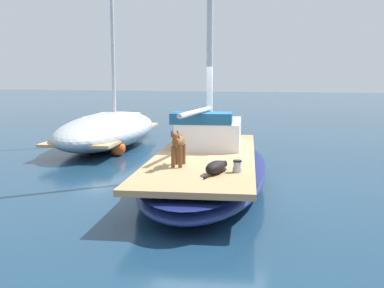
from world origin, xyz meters
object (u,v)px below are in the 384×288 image
dog_black (216,167)px  sailboat_main (206,169)px  mooring_buoy (118,148)px  deck_winch (237,167)px  moored_boat_port_side (108,129)px  dog_brown (178,143)px

dog_black → sailboat_main: bearing=110.2°
sailboat_main → mooring_buoy: (-3.36, 2.69, -0.12)m
dog_black → deck_winch: size_ratio=4.54×
mooring_buoy → deck_winch: bearing=-45.0°
moored_boat_port_side → mooring_buoy: moored_boat_port_side is taller
sailboat_main → dog_brown: dog_brown is taller
dog_brown → deck_winch: bearing=-10.4°
sailboat_main → deck_winch: size_ratio=35.97×
deck_winch → sailboat_main: bearing=121.1°
sailboat_main → dog_black: size_ratio=7.93×
deck_winch → moored_boat_port_side: size_ratio=0.03×
deck_winch → dog_brown: bearing=169.6°
dog_brown → mooring_buoy: dog_brown is taller
deck_winch → mooring_buoy: size_ratio=0.48×
dog_black → moored_boat_port_side: moored_boat_port_side is taller
dog_black → mooring_buoy: (-4.05, 4.56, -0.55)m
dog_brown → mooring_buoy: size_ratio=2.13×
mooring_buoy → dog_brown: bearing=-52.1°
deck_winch → moored_boat_port_side: 8.08m
sailboat_main → moored_boat_port_side: 6.18m
sailboat_main → moored_boat_port_side: size_ratio=1.05×
dog_brown → moored_boat_port_side: (-4.33, 5.74, -0.51)m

